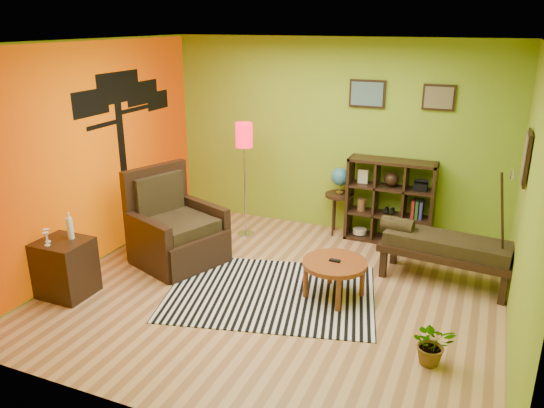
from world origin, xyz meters
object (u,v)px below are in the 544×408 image
at_px(potted_plant, 432,348).
at_px(side_cabinet, 65,267).
at_px(bench, 443,246).
at_px(globe_table, 340,184).
at_px(armchair, 175,234).
at_px(coffee_table, 335,266).
at_px(cube_shelf, 391,202).
at_px(floor_lamp, 244,145).

bearing_deg(potted_plant, side_cabinet, -176.07).
xyz_separation_m(side_cabinet, bench, (3.93, 2.00, 0.12)).
height_order(side_cabinet, globe_table, globe_table).
relative_size(bench, potted_plant, 3.81).
bearing_deg(armchair, potted_plant, -16.43).
bearing_deg(globe_table, armchair, -135.00).
relative_size(coffee_table, potted_plant, 1.73).
relative_size(side_cabinet, bench, 0.61).
relative_size(coffee_table, globe_table, 0.72).
height_order(bench, potted_plant, bench).
bearing_deg(cube_shelf, coffee_table, -97.85).
xyz_separation_m(armchair, floor_lamp, (0.48, 1.13, 0.98)).
relative_size(globe_table, potted_plant, 2.39).
bearing_deg(globe_table, coffee_table, -75.33).
xyz_separation_m(cube_shelf, potted_plant, (0.93, -2.71, -0.44)).
xyz_separation_m(bench, potted_plant, (0.11, -1.72, -0.29)).
distance_m(side_cabinet, floor_lamp, 2.85).
distance_m(armchair, floor_lamp, 1.57).
relative_size(armchair, side_cabinet, 1.31).
bearing_deg(floor_lamp, armchair, -112.89).
distance_m(armchair, bench, 3.37).
height_order(armchair, cube_shelf, armchair).
xyz_separation_m(side_cabinet, floor_lamp, (1.13, 2.41, 1.01)).
xyz_separation_m(armchair, side_cabinet, (-0.65, -1.28, -0.03)).
distance_m(armchair, cube_shelf, 3.01).
bearing_deg(bench, potted_plant, -86.34).
xyz_separation_m(coffee_table, globe_table, (-0.49, 1.88, 0.38)).
bearing_deg(coffee_table, potted_plant, -35.44).
distance_m(globe_table, potted_plant, 3.25).
height_order(armchair, bench, armchair).
bearing_deg(cube_shelf, side_cabinet, -136.19).
xyz_separation_m(armchair, potted_plant, (3.40, -1.00, -0.20)).
height_order(side_cabinet, bench, side_cabinet).
bearing_deg(globe_table, side_cabinet, -128.26).
distance_m(coffee_table, side_cabinet, 3.07).
distance_m(coffee_table, globe_table, 1.98).
distance_m(bench, potted_plant, 1.75).
bearing_deg(coffee_table, bench, 39.20).
relative_size(armchair, globe_table, 1.27).
bearing_deg(floor_lamp, side_cabinet, -114.99).
relative_size(side_cabinet, floor_lamp, 0.59).
height_order(globe_table, bench, globe_table).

